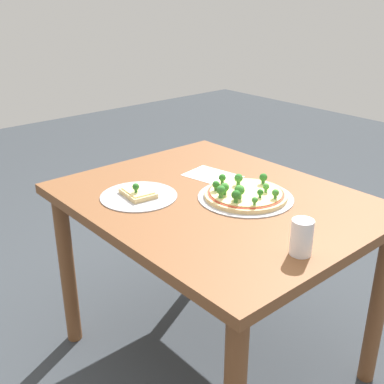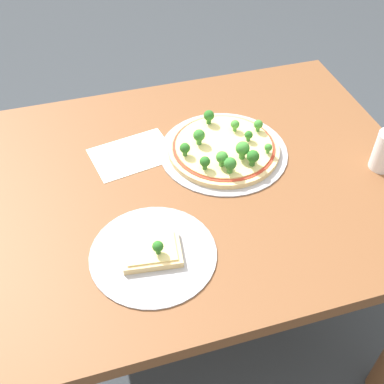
# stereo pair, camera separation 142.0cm
# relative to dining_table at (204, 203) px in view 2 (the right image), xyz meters

# --- Properties ---
(ground_plane) EXTENTS (8.00, 8.00, 0.00)m
(ground_plane) POSITION_rel_dining_table_xyz_m (0.00, 0.00, -0.61)
(ground_plane) COLOR #33383D
(dining_table) EXTENTS (1.06, 0.86, 0.71)m
(dining_table) POSITION_rel_dining_table_xyz_m (0.00, 0.00, 0.00)
(dining_table) COLOR brown
(dining_table) RESTS_ON ground_plane
(pizza_tray_whole) EXTENTS (0.33, 0.33, 0.07)m
(pizza_tray_whole) POSITION_rel_dining_table_xyz_m (0.07, 0.07, 0.11)
(pizza_tray_whole) COLOR #A3A3A8
(pizza_tray_whole) RESTS_ON dining_table
(pizza_tray_slice) EXTENTS (0.27, 0.27, 0.06)m
(pizza_tray_slice) POSITION_rel_dining_table_xyz_m (-0.18, -0.20, 0.11)
(pizza_tray_slice) COLOR #A3A3A8
(pizza_tray_slice) RESTS_ON dining_table
(paper_menu) EXTENTS (0.23, 0.18, 0.00)m
(paper_menu) POSITION_rel_dining_table_xyz_m (-0.16, 0.13, 0.10)
(paper_menu) COLOR white
(paper_menu) RESTS_ON dining_table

